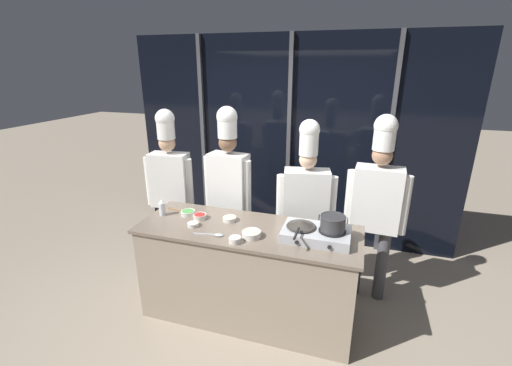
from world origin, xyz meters
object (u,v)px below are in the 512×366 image
object	(u,v)px
squeeze_bottle_clear	(162,208)
prep_bowl_bell_pepper	(200,216)
prep_bowl_bean_sprouts	(193,224)
chef_pastry	(377,199)
chef_head	(170,180)
serving_spoon_slotted	(215,235)
prep_bowl_onion	(235,239)
portable_stove	(316,234)
prep_bowl_noodles	(251,234)
chef_line	(306,199)
prep_bowl_scallions	(188,213)
frying_pan	(301,224)
stock_pot	(333,223)
prep_bowl_chicken	(230,219)
chef_sous	(229,182)
serving_spoon_solid	(180,210)

from	to	relation	value
squeeze_bottle_clear	prep_bowl_bell_pepper	distance (m)	0.39
prep_bowl_bean_sprouts	chef_pastry	distance (m)	1.77
chef_head	serving_spoon_slotted	bearing A→B (deg)	131.57
chef_head	chef_pastry	bearing A→B (deg)	174.55
prep_bowl_bean_sprouts	prep_bowl_onion	bearing A→B (deg)	-19.64
portable_stove	prep_bowl_bean_sprouts	xyz separation A→B (m)	(-1.10, -0.10, -0.03)
prep_bowl_noodles	chef_line	distance (m)	0.84
prep_bowl_onion	portable_stove	bearing A→B (deg)	22.89
chef_head	prep_bowl_scallions	bearing A→B (deg)	127.29
frying_pan	stock_pot	world-z (taller)	stock_pot
squeeze_bottle_clear	prep_bowl_scallions	bearing A→B (deg)	16.18
portable_stove	chef_pastry	size ratio (longest dim) A/B	0.30
frying_pan	prep_bowl_bean_sprouts	distance (m)	0.98
prep_bowl_bean_sprouts	prep_bowl_chicken	bearing A→B (deg)	36.69
prep_bowl_scallions	squeeze_bottle_clear	bearing A→B (deg)	-163.82
frying_pan	prep_bowl_chicken	bearing A→B (deg)	170.93
prep_bowl_chicken	prep_bowl_scallions	bearing A→B (deg)	-179.49
chef_sous	chef_pastry	distance (m)	1.52
squeeze_bottle_clear	prep_bowl_chicken	distance (m)	0.68
prep_bowl_chicken	serving_spoon_solid	world-z (taller)	prep_bowl_chicken
prep_bowl_scallions	chef_head	distance (m)	0.73
prep_bowl_noodles	chef_sous	distance (m)	0.92
prep_bowl_noodles	chef_pastry	bearing A→B (deg)	37.76
chef_pastry	prep_bowl_bell_pepper	bearing A→B (deg)	23.72
serving_spoon_slotted	chef_line	size ratio (longest dim) A/B	0.15
prep_bowl_chicken	chef_sous	xyz separation A→B (m)	(-0.21, 0.51, 0.18)
prep_bowl_scallions	chef_head	world-z (taller)	chef_head
prep_bowl_scallions	prep_bowl_bean_sprouts	distance (m)	0.26
chef_line	serving_spoon_solid	bearing A→B (deg)	10.06
chef_sous	prep_bowl_bell_pepper	bearing A→B (deg)	87.42
stock_pot	chef_line	size ratio (longest dim) A/B	0.13
squeeze_bottle_clear	serving_spoon_solid	xyz separation A→B (m)	(0.11, 0.14, -0.07)
stock_pot	prep_bowl_chicken	size ratio (longest dim) A/B	1.83
chef_pastry	stock_pot	bearing A→B (deg)	64.97
prep_bowl_scallions	chef_line	xyz separation A→B (m)	(1.07, 0.53, 0.06)
prep_bowl_scallions	chef_head	size ratio (longest dim) A/B	0.07
chef_head	chef_pastry	size ratio (longest dim) A/B	0.98
prep_bowl_bean_sprouts	chef_head	bearing A→B (deg)	132.06
prep_bowl_onion	chef_sous	xyz separation A→B (m)	(-0.40, 0.89, 0.17)
chef_pastry	chef_head	bearing A→B (deg)	4.34
serving_spoon_solid	prep_bowl_scallions	bearing A→B (deg)	-27.76
squeeze_bottle_clear	prep_bowl_scallions	distance (m)	0.25
prep_bowl_onion	chef_head	world-z (taller)	chef_head
frying_pan	serving_spoon_solid	distance (m)	1.28
squeeze_bottle_clear	chef_sous	world-z (taller)	chef_sous
prep_bowl_bell_pepper	chef_pastry	distance (m)	1.71
prep_bowl_scallions	chef_pastry	bearing A→B (deg)	17.54
chef_head	prep_bowl_noodles	bearing A→B (deg)	141.98
prep_bowl_scallions	prep_bowl_bean_sprouts	xyz separation A→B (m)	(0.16, -0.20, -0.01)
prep_bowl_chicken	prep_bowl_scallions	xyz separation A→B (m)	(-0.43, -0.00, 0.00)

